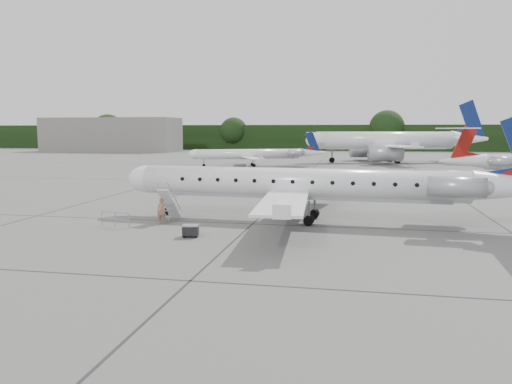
# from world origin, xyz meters

# --- Properties ---
(ground) EXTENTS (320.00, 320.00, 0.00)m
(ground) POSITION_xyz_m (0.00, 0.00, 0.00)
(ground) COLOR #5C5C59
(ground) RESTS_ON ground
(treeline) EXTENTS (260.00, 4.00, 8.00)m
(treeline) POSITION_xyz_m (0.00, 130.00, 4.00)
(treeline) COLOR black
(treeline) RESTS_ON ground
(terminal_building) EXTENTS (40.00, 14.00, 10.00)m
(terminal_building) POSITION_xyz_m (-70.00, 110.00, 5.00)
(terminal_building) COLOR slate
(terminal_building) RESTS_ON ground
(main_regional_jet) EXTENTS (30.51, 22.81, 7.51)m
(main_regional_jet) POSITION_xyz_m (-2.08, 5.50, 3.76)
(main_regional_jet) COLOR silver
(main_regional_jet) RESTS_ON ground
(airstair) EXTENTS (0.98, 2.23, 2.36)m
(airstair) POSITION_xyz_m (-11.02, 3.84, 1.18)
(airstair) COLOR silver
(airstair) RESTS_ON ground
(passenger) EXTENTS (0.68, 0.48, 1.80)m
(passenger) POSITION_xyz_m (-11.10, 2.60, 0.90)
(passenger) COLOR brown
(passenger) RESTS_ON ground
(safety_railing) EXTENTS (2.17, 0.50, 1.00)m
(safety_railing) POSITION_xyz_m (-13.70, 0.90, 0.50)
(safety_railing) COLOR gray
(safety_railing) RESTS_ON ground
(baggage_cart) EXTENTS (1.04, 0.90, 0.80)m
(baggage_cart) POSITION_xyz_m (-7.79, -1.06, 0.40)
(baggage_cart) COLOR black
(baggage_cart) RESTS_ON ground
(bg_narrowbody) EXTENTS (38.84, 32.06, 12.14)m
(bg_narrowbody) POSITION_xyz_m (7.79, 72.23, 6.07)
(bg_narrowbody) COLOR silver
(bg_narrowbody) RESTS_ON ground
(bg_regional_left) EXTENTS (27.67, 23.75, 6.13)m
(bg_regional_left) POSITION_xyz_m (-16.58, 56.73, 3.06)
(bg_regional_left) COLOR silver
(bg_regional_left) RESTS_ON ground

